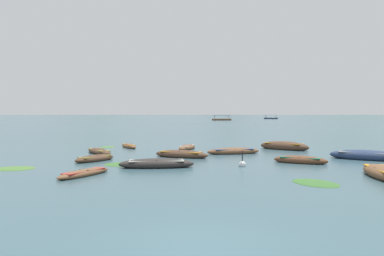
{
  "coord_description": "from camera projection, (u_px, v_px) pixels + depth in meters",
  "views": [
    {
      "loc": [
        0.33,
        -8.32,
        3.01
      ],
      "look_at": [
        -3.45,
        57.18,
        0.49
      ],
      "focal_mm": 34.96,
      "sensor_mm": 36.0,
      "label": 1
    }
  ],
  "objects": [
    {
      "name": "rowboat_1",
      "position": [
        95.0,
        159.0,
        23.73
      ],
      "size": [
        2.44,
        3.15,
        0.49
      ],
      "color": "#4C3323",
      "rests_on": "ground"
    },
    {
      "name": "rowboat_2",
      "position": [
        187.0,
        148.0,
        31.47
      ],
      "size": [
        1.76,
        3.21,
        0.49
      ],
      "color": "brown",
      "rests_on": "ground"
    },
    {
      "name": "mountain_3",
      "position": [
        355.0,
        84.0,
        2152.47
      ],
      "size": [
        1087.13,
        1087.13,
        350.11
      ],
      "primitive_type": "cone",
      "color": "slate",
      "rests_on": "ground"
    },
    {
      "name": "ground_plane",
      "position": [
        213.0,
        114.0,
        1504.85
      ],
      "size": [
        6000.0,
        6000.0,
        0.0
      ],
      "primitive_type": "plane",
      "color": "#385660"
    },
    {
      "name": "weed_patch_2",
      "position": [
        107.0,
        147.0,
        33.54
      ],
      "size": [
        1.69,
        2.05,
        0.14
      ],
      "primitive_type": "ellipsoid",
      "rotation": [
        0.0,
        0.0,
        2.83
      ],
      "color": "#477033",
      "rests_on": "ground"
    },
    {
      "name": "rowboat_10",
      "position": [
        84.0,
        173.0,
        18.12
      ],
      "size": [
        2.11,
        3.46,
        0.38
      ],
      "color": "brown",
      "rests_on": "ground"
    },
    {
      "name": "mooring_buoy",
      "position": [
        242.0,
        165.0,
        21.35
      ],
      "size": [
        0.42,
        0.42,
        1.02
      ],
      "color": "silver",
      "rests_on": "ground"
    },
    {
      "name": "ferry_0",
      "position": [
        271.0,
        118.0,
        211.19
      ],
      "size": [
        7.99,
        4.93,
        2.54
      ],
      "color": "navy",
      "rests_on": "ground"
    },
    {
      "name": "rowboat_4",
      "position": [
        233.0,
        151.0,
        28.04
      ],
      "size": [
        4.29,
        2.39,
        0.58
      ],
      "color": "brown",
      "rests_on": "ground"
    },
    {
      "name": "ferry_1",
      "position": [
        222.0,
        119.0,
        167.01
      ],
      "size": [
        8.73,
        3.93,
        2.54
      ],
      "color": "brown",
      "rests_on": "ground"
    },
    {
      "name": "weed_patch_1",
      "position": [
        14.0,
        169.0,
        20.42
      ],
      "size": [
        2.43,
        2.07,
        0.14
      ],
      "primitive_type": "ellipsoid",
      "rotation": [
        0.0,
        0.0,
        1.69
      ],
      "color": "#477033",
      "rests_on": "ground"
    },
    {
      "name": "weed_patch_3",
      "position": [
        131.0,
        164.0,
        22.18
      ],
      "size": [
        3.48,
        2.65,
        0.14
      ],
      "primitive_type": "ellipsoid",
      "rotation": [
        0.0,
        0.0,
        0.17
      ],
      "color": "#38662D",
      "rests_on": "ground"
    },
    {
      "name": "rowboat_3",
      "position": [
        181.0,
        154.0,
        25.74
      ],
      "size": [
        4.1,
        2.48,
        0.63
      ],
      "color": "#4C3323",
      "rests_on": "ground"
    },
    {
      "name": "rowboat_11",
      "position": [
        157.0,
        164.0,
        20.91
      ],
      "size": [
        4.37,
        1.93,
        0.63
      ],
      "color": "#2D2826",
      "rests_on": "ground"
    },
    {
      "name": "rowboat_8",
      "position": [
        129.0,
        146.0,
        33.0
      ],
      "size": [
        2.26,
        3.1,
        0.44
      ],
      "color": "brown",
      "rests_on": "ground"
    },
    {
      "name": "rowboat_9",
      "position": [
        99.0,
        152.0,
        28.15
      ],
      "size": [
        3.19,
        3.8,
        0.49
      ],
      "color": "#4C3323",
      "rests_on": "ground"
    },
    {
      "name": "weed_patch_0",
      "position": [
        315.0,
        183.0,
        16.15
      ],
      "size": [
        2.57,
        2.81,
        0.14
      ],
      "primitive_type": "ellipsoid",
      "rotation": [
        0.0,
        0.0,
        0.53
      ],
      "color": "#38662D",
      "rests_on": "ground"
    },
    {
      "name": "mountain_2",
      "position": [
        228.0,
        98.0,
        2595.41
      ],
      "size": [
        662.85,
        662.85,
        220.62
      ],
      "primitive_type": "cone",
      "color": "#4C5B56",
      "rests_on": "ground"
    },
    {
      "name": "rowboat_6",
      "position": [
        300.0,
        160.0,
        22.72
      ],
      "size": [
        3.38,
        2.21,
        0.57
      ],
      "color": "brown",
      "rests_on": "ground"
    },
    {
      "name": "mountain_1",
      "position": [
        104.0,
        88.0,
        2427.85
      ],
      "size": [
        942.22,
        942.22,
        334.99
      ],
      "primitive_type": "cone",
      "color": "slate",
      "rests_on": "ground"
    },
    {
      "name": "rowboat_7",
      "position": [
        384.0,
        173.0,
        17.6
      ],
      "size": [
        1.59,
        4.26,
        0.68
      ],
      "color": "brown",
      "rests_on": "ground"
    },
    {
      "name": "rowboat_0",
      "position": [
        284.0,
        146.0,
        31.35
      ],
      "size": [
        4.36,
        3.8,
        0.87
      ],
      "color": "#4C3323",
      "rests_on": "ground"
    },
    {
      "name": "rowboat_5",
      "position": [
        366.0,
        156.0,
        24.5
      ],
      "size": [
        4.71,
        3.53,
        0.78
      ],
      "color": "navy",
      "rests_on": "ground"
    }
  ]
}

